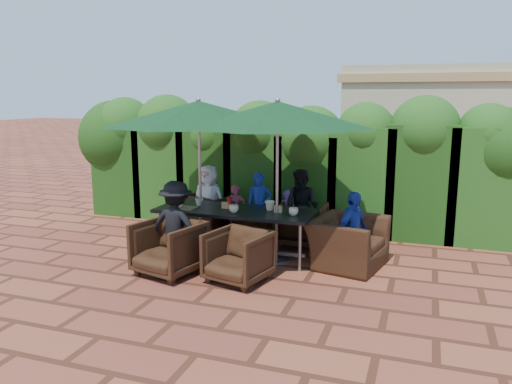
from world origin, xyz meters
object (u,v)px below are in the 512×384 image
(dining_table, at_px, (235,214))
(chair_far_right, at_px, (302,222))
(chair_far_mid, at_px, (252,220))
(chair_end_right, at_px, (348,234))
(umbrella_left, at_px, (199,113))
(umbrella_right, at_px, (278,115))
(chair_far_left, at_px, (208,212))
(chair_near_left, at_px, (169,245))
(chair_near_right, at_px, (238,254))

(dining_table, distance_m, chair_far_right, 1.26)
(chair_far_mid, height_order, chair_end_right, chair_end_right)
(umbrella_left, xyz_separation_m, chair_end_right, (2.35, 0.06, -1.73))
(umbrella_right, distance_m, chair_far_mid, 2.20)
(chair_far_left, xyz_separation_m, chair_end_right, (2.67, -0.90, 0.07))
(umbrella_left, xyz_separation_m, chair_far_left, (-0.32, 0.96, -1.81))
(chair_far_mid, bearing_deg, chair_near_left, 56.49)
(umbrella_left, xyz_separation_m, chair_far_mid, (0.56, 0.87, -1.85))
(umbrella_left, bearing_deg, chair_far_right, 29.58)
(chair_far_right, height_order, chair_end_right, chair_end_right)
(chair_near_left, relative_size, chair_end_right, 0.76)
(umbrella_right, distance_m, chair_end_right, 2.03)
(umbrella_left, distance_m, chair_near_left, 2.11)
(chair_far_left, bearing_deg, umbrella_right, 160.73)
(umbrella_left, bearing_deg, umbrella_right, -2.61)
(dining_table, xyz_separation_m, umbrella_right, (0.68, -0.01, 1.54))
(umbrella_left, height_order, chair_near_right, umbrella_left)
(chair_far_right, distance_m, chair_end_right, 1.18)
(chair_far_right, height_order, chair_near_left, chair_near_left)
(chair_far_mid, relative_size, chair_near_left, 0.86)
(dining_table, relative_size, chair_far_left, 3.01)
(umbrella_left, xyz_separation_m, chair_near_right, (1.05, -1.06, -1.83))
(chair_far_right, relative_size, chair_near_right, 1.03)
(umbrella_left, distance_m, chair_far_left, 2.07)
(chair_near_left, bearing_deg, chair_far_mid, 89.40)
(umbrella_left, relative_size, chair_near_left, 3.57)
(chair_far_mid, height_order, chair_near_right, chair_near_right)
(umbrella_right, height_order, chair_end_right, umbrella_right)
(dining_table, distance_m, chair_end_right, 1.76)
(chair_near_right, height_order, chair_end_right, chair_end_right)
(umbrella_left, bearing_deg, dining_table, -4.83)
(umbrella_right, bearing_deg, chair_end_right, 6.46)
(chair_far_mid, xyz_separation_m, chair_far_right, (0.90, -0.04, 0.04))
(chair_end_right, bearing_deg, umbrella_left, 103.54)
(chair_far_right, distance_m, chair_near_right, 1.94)
(chair_end_right, bearing_deg, dining_table, 105.75)
(dining_table, height_order, umbrella_left, umbrella_left)
(umbrella_right, distance_m, chair_far_right, 2.03)
(dining_table, xyz_separation_m, chair_far_left, (-0.93, 1.01, -0.27))
(umbrella_right, bearing_deg, chair_near_left, -140.39)
(dining_table, distance_m, umbrella_left, 1.66)
(chair_far_mid, bearing_deg, umbrella_right, 109.79)
(dining_table, xyz_separation_m, chair_near_left, (-0.59, -1.06, -0.26))
(chair_far_right, bearing_deg, dining_table, 44.89)
(chair_near_right, bearing_deg, umbrella_left, 148.56)
(dining_table, bearing_deg, chair_far_left, 132.65)
(chair_near_right, bearing_deg, chair_far_right, 91.59)
(chair_far_left, xyz_separation_m, chair_near_right, (1.38, -2.02, -0.02))
(chair_far_right, bearing_deg, umbrella_left, 28.54)
(dining_table, xyz_separation_m, chair_far_mid, (-0.05, 0.93, -0.32))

